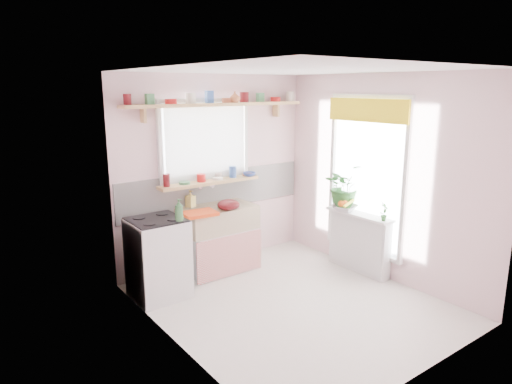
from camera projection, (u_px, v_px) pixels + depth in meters
room at (289, 165)px, 5.79m from camera, size 3.20×3.20×3.20m
sink_unit at (218, 238)px, 5.87m from camera, size 0.95×0.65×1.11m
cooker at (158, 258)px, 5.12m from camera, size 0.58×0.58×0.93m
radiator_ledge at (359, 241)px, 5.87m from camera, size 0.22×0.95×0.78m
windowsill at (210, 182)px, 5.86m from camera, size 1.40×0.22×0.04m
pine_shelf at (219, 104)px, 5.72m from camera, size 2.52×0.24×0.04m
shelf_crockery at (217, 98)px, 5.69m from camera, size 2.47×0.11×0.12m
sill_crockery at (206, 177)px, 5.81m from camera, size 1.35×0.11×0.12m
dish_tray at (199, 213)px, 5.40m from camera, size 0.42×0.34×0.04m
colander at (229, 205)px, 5.64m from camera, size 0.35×0.35×0.13m
jade_plant at (344, 186)px, 5.99m from camera, size 0.58×0.52×0.58m
fruit_bowl at (345, 208)px, 5.87m from camera, size 0.39×0.39×0.08m
herb_pot at (384, 211)px, 5.41m from camera, size 0.15×0.13×0.24m
soap_bottle_sink at (190, 199)px, 5.76m from camera, size 0.12×0.13×0.21m
sill_cup at (218, 175)px, 5.99m from camera, size 0.14×0.14×0.09m
sill_bowl at (249, 174)px, 6.14m from camera, size 0.20×0.20×0.05m
shelf_vase at (235, 97)px, 5.77m from camera, size 0.14×0.14×0.14m
cooker_bottle at (179, 210)px, 4.92m from camera, size 0.12×0.13×0.24m
fruit at (345, 203)px, 5.87m from camera, size 0.20×0.14×0.10m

